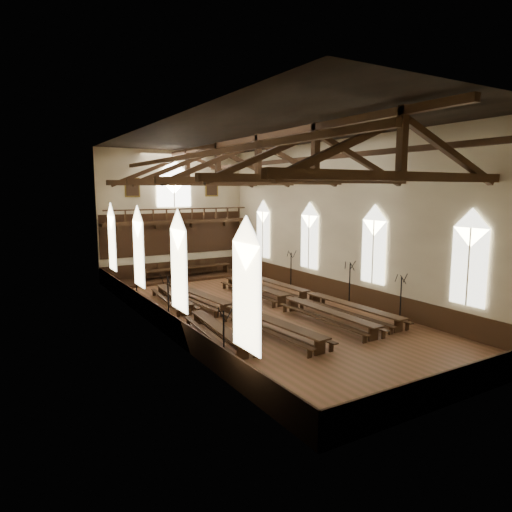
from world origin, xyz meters
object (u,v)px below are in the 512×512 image
(dais, at_px, (186,277))
(candelabrum_right_mid, at_px, (349,292))
(refectory_row_b, at_px, (230,308))
(refectory_row_d, at_px, (309,295))
(refectory_row_c, at_px, (288,300))
(candelabrum_left_near, at_px, (224,351))
(candelabrum_right_far, at_px, (291,276))
(candelabrum_left_mid, at_px, (169,313))
(candelabrum_right_near, at_px, (400,307))
(high_table, at_px, (186,269))
(candelabrum_left_far, at_px, (137,294))
(refectory_row_a, at_px, (193,311))

(dais, relative_size, candelabrum_right_mid, 4.26)
(refectory_row_b, xyz_separation_m, refectory_row_d, (5.66, 0.32, -0.02))
(refectory_row_c, xyz_separation_m, candelabrum_right_mid, (3.69, -1.21, 0.28))
(candelabrum_left_near, bearing_deg, candelabrum_right_mid, 24.81)
(candelabrum_left_near, bearing_deg, candelabrum_right_far, 45.37)
(candelabrum_left_mid, height_order, candelabrum_right_near, candelabrum_left_mid)
(high_table, height_order, candelabrum_right_near, candelabrum_right_near)
(candelabrum_right_mid, bearing_deg, candelabrum_left_far, 150.08)
(refectory_row_a, bearing_deg, candelabrum_right_far, 24.12)
(refectory_row_b, bearing_deg, high_table, 79.00)
(refectory_row_a, relative_size, candelabrum_left_mid, 4.87)
(refectory_row_d, xyz_separation_m, candelabrum_left_mid, (-9.22, -0.56, 0.32))
(refectory_row_a, xyz_separation_m, refectory_row_c, (5.66, -0.72, 0.05))
(refectory_row_a, bearing_deg, candelabrum_left_near, -103.91)
(refectory_row_a, distance_m, candelabrum_left_mid, 2.05)
(refectory_row_a, xyz_separation_m, candelabrum_left_far, (-1.75, 4.46, 0.23))
(dais, height_order, candelabrum_right_mid, candelabrum_right_mid)
(refectory_row_b, bearing_deg, refectory_row_c, 0.66)
(dais, relative_size, candelabrum_left_near, 4.56)
(refectory_row_d, height_order, candelabrum_left_mid, candelabrum_left_mid)
(refectory_row_b, distance_m, candelabrum_right_far, 9.03)
(candelabrum_right_far, bearing_deg, candelabrum_left_near, -134.63)
(candelabrum_left_near, distance_m, candelabrum_right_far, 15.80)
(refectory_row_a, xyz_separation_m, candelabrum_left_mid, (-1.75, -1.00, 0.37))
(refectory_row_b, xyz_separation_m, refectory_row_c, (3.85, 0.04, -0.02))
(refectory_row_c, xyz_separation_m, dais, (-1.57, 11.68, -0.44))
(high_table, bearing_deg, candelabrum_right_far, -52.14)
(candelabrum_left_mid, height_order, candelabrum_right_far, candelabrum_left_mid)
(dais, relative_size, candelabrum_right_far, 4.33)
(candelabrum_right_far, bearing_deg, refectory_row_b, -146.71)
(candelabrum_left_near, bearing_deg, candelabrum_left_far, 90.00)
(refectory_row_c, xyz_separation_m, candelabrum_right_near, (3.69, -5.15, 0.23))
(refectory_row_c, relative_size, candelabrum_left_mid, 5.09)
(dais, relative_size, high_table, 1.50)
(refectory_row_b, height_order, candelabrum_left_mid, candelabrum_left_mid)
(refectory_row_c, relative_size, candelabrum_right_mid, 5.33)
(candelabrum_left_far, height_order, candelabrum_right_mid, candelabrum_right_mid)
(refectory_row_d, relative_size, candelabrum_left_mid, 5.09)
(refectory_row_d, bearing_deg, candelabrum_left_near, -144.34)
(candelabrum_left_near, xyz_separation_m, candelabrum_right_far, (11.10, 11.25, 0.04))
(refectory_row_a, bearing_deg, candelabrum_left_far, 111.41)
(refectory_row_b, xyz_separation_m, candelabrum_right_far, (7.54, 4.95, 0.25))
(dais, relative_size, candelabrum_left_mid, 4.06)
(refectory_row_d, distance_m, candelabrum_right_near, 5.75)
(candelabrum_right_near, distance_m, candelabrum_right_far, 10.06)
(refectory_row_a, relative_size, candelabrum_right_far, 5.18)
(refectory_row_a, xyz_separation_m, candelabrum_right_mid, (9.35, -1.93, 0.33))
(refectory_row_a, xyz_separation_m, candelabrum_right_far, (9.35, 4.19, 0.32))
(refectory_row_c, bearing_deg, candelabrum_left_far, 145.03)
(refectory_row_a, relative_size, high_table, 1.80)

